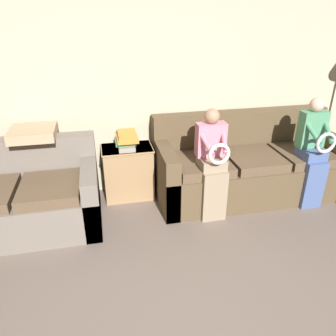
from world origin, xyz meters
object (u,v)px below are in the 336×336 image
Objects in this scene: book_stack at (126,140)px; couch_main at (247,167)px; throw_pillow at (33,133)px; side_shelf at (128,172)px; couch_side at (23,199)px; child_left_seated at (213,161)px; child_right_seated at (313,149)px.

couch_main is at bearing -8.55° from book_stack.
side_shelf is at bearing 4.72° from throw_pillow.
couch_side is 3.39× the size of throw_pillow.
side_shelf is (-0.85, 0.59, -0.32)m from child_left_seated.
couch_side is 1.20m from side_shelf.
couch_main is 1.44× the size of couch_side.
child_left_seated is at bearing -148.13° from couch_main.
throw_pillow is (-3.02, 0.51, 0.25)m from child_right_seated.
book_stack is at bearing 145.22° from child_left_seated.
child_right_seated is 2.71× the size of throw_pillow.
side_shelf is at bearing 145.08° from child_left_seated.
couch_side is (-2.58, -0.16, -0.03)m from couch_main.
child_left_seated is 0.96× the size of child_right_seated.
child_right_seated is at bearing 0.18° from child_left_seated.
throw_pillow is at bearing -175.51° from book_stack.
child_right_seated is 1.93× the size of side_shelf.
throw_pillow is (-2.42, 0.14, 0.58)m from couch_main.
couch_side is 0.70m from throw_pillow.
child_right_seated reaches higher than couch_main.
side_shelf is at bearing 105.03° from book_stack.
child_left_seated reaches higher than couch_side.
book_stack is at bearing 171.45° from couch_main.
couch_main is 0.77m from child_left_seated.
couch_main is at bearing 148.38° from child_right_seated.
throw_pillow is (0.16, 0.30, 0.61)m from couch_side.
couch_main reaches higher than book_stack.
book_stack reaches higher than side_shelf.
couch_main is 1.51m from book_stack.
book_stack is (-2.04, 0.58, 0.06)m from child_right_seated.
couch_side reaches higher than book_stack.
child_right_seated is 2.12m from book_stack.
child_right_seated is at bearing -9.55° from throw_pillow.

